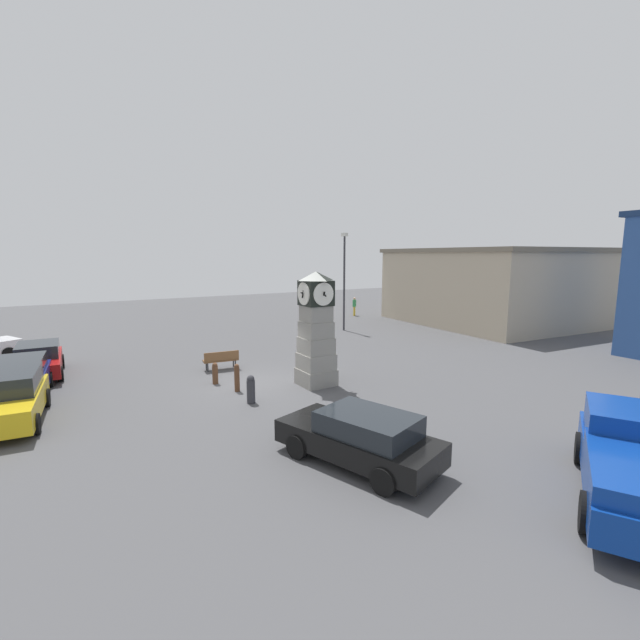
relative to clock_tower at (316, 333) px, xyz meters
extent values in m
plane|color=#4C4C4F|center=(-1.41, -2.15, -2.19)|extent=(77.09, 77.09, 0.00)
cube|color=gray|center=(0.00, 0.00, -1.86)|extent=(1.34, 1.34, 0.66)
cube|color=gray|center=(0.00, 0.00, -1.20)|extent=(1.26, 1.26, 0.66)
cube|color=gray|center=(0.00, 0.00, -0.54)|extent=(1.18, 1.18, 0.66)
cube|color=gray|center=(0.00, 0.00, 0.12)|extent=(1.10, 1.10, 0.66)
cube|color=gray|center=(0.00, 0.00, 0.78)|extent=(1.02, 1.02, 0.66)
cube|color=black|center=(0.00, 0.00, 1.62)|extent=(1.11, 1.11, 1.01)
cylinder|color=white|center=(0.00, 0.57, 1.62)|extent=(0.91, 0.04, 0.91)
cube|color=black|center=(0.00, 0.60, 1.62)|extent=(0.06, 0.11, 0.20)
cube|color=black|center=(0.00, 0.60, 1.62)|extent=(0.04, 0.34, 0.08)
cylinder|color=white|center=(0.00, -0.57, 1.62)|extent=(0.91, 0.04, 0.91)
cube|color=black|center=(0.00, -0.60, 1.62)|extent=(0.06, 0.20, 0.14)
cube|color=black|center=(0.00, -0.60, 1.62)|extent=(0.04, 0.11, 0.34)
cylinder|color=white|center=(0.57, 0.00, 1.62)|extent=(0.04, 0.91, 0.91)
cube|color=black|center=(0.60, 0.00, 1.62)|extent=(0.13, 0.06, 0.20)
cube|color=black|center=(0.60, 0.00, 1.62)|extent=(0.32, 0.04, 0.19)
cylinder|color=white|center=(-0.57, 0.00, 1.62)|extent=(0.04, 0.91, 0.91)
cube|color=black|center=(-0.60, 0.00, 1.62)|extent=(0.21, 0.06, 0.05)
cube|color=black|center=(-0.60, 0.00, 1.62)|extent=(0.20, 0.04, 0.32)
pyramid|color=black|center=(0.00, 0.00, 2.30)|extent=(1.16, 1.16, 0.36)
cylinder|color=brown|center=(-2.28, -3.54, -1.81)|extent=(0.24, 0.24, 0.77)
sphere|color=brown|center=(-2.28, -3.54, -1.39)|extent=(0.21, 0.21, 0.21)
cylinder|color=brown|center=(-0.86, -3.12, -1.70)|extent=(0.21, 0.21, 0.99)
sphere|color=brown|center=(-0.86, -3.12, -1.18)|extent=(0.19, 0.19, 0.19)
cylinder|color=#333338|center=(0.69, -3.18, -1.76)|extent=(0.30, 0.30, 0.86)
sphere|color=#333338|center=(0.69, -3.18, -1.29)|extent=(0.27, 0.27, 0.27)
cube|color=#A51111|center=(-7.41, -9.82, -1.61)|extent=(4.17, 1.84, 0.62)
cube|color=#1E2328|center=(-7.72, -9.81, -1.03)|extent=(2.31, 1.65, 0.55)
cylinder|color=black|center=(-6.11, -9.03, -1.87)|extent=(0.65, 0.24, 0.64)
cylinder|color=black|center=(-6.16, -10.68, -1.87)|extent=(0.65, 0.24, 0.64)
cylinder|color=black|center=(-8.67, -8.97, -1.87)|extent=(0.65, 0.24, 0.64)
cylinder|color=black|center=(-8.71, -10.61, -1.87)|extent=(0.65, 0.24, 0.64)
cube|color=navy|center=(-4.21, -10.35, -1.56)|extent=(4.12, 2.07, 0.72)
cube|color=#1E2328|center=(-4.51, -10.33, -0.95)|extent=(2.31, 1.79, 0.51)
cylinder|color=black|center=(-2.91, -9.60, -1.87)|extent=(0.65, 0.27, 0.64)
cylinder|color=black|center=(-5.38, -9.42, -1.87)|extent=(0.65, 0.27, 0.64)
cube|color=gold|center=(-1.52, -10.45, -1.56)|extent=(4.45, 2.11, 0.72)
cube|color=#1E2328|center=(-1.84, -10.42, -0.89)|extent=(2.50, 1.81, 0.63)
cylinder|color=black|center=(-0.11, -9.73, -1.87)|extent=(0.66, 0.27, 0.64)
cylinder|color=black|center=(-2.78, -9.51, -1.87)|extent=(0.66, 0.27, 0.64)
cube|color=black|center=(6.34, -2.58, -1.62)|extent=(4.64, 3.00, 0.60)
cube|color=#1E2328|center=(6.65, -2.48, -1.06)|extent=(2.75, 2.27, 0.53)
cylinder|color=black|center=(5.33, -3.79, -1.87)|extent=(0.68, 0.41, 0.64)
cylinder|color=black|center=(4.81, -2.19, -1.87)|extent=(0.68, 0.41, 0.64)
cylinder|color=black|center=(7.87, -2.97, -1.87)|extent=(0.68, 0.41, 0.64)
cylinder|color=black|center=(7.35, -1.37, -1.87)|extent=(0.68, 0.41, 0.64)
cylinder|color=black|center=(-11.97, -11.28, -1.87)|extent=(0.49, 0.67, 0.64)
cube|color=navy|center=(10.99, 1.38, -1.49)|extent=(4.33, 5.63, 0.70)
cube|color=navy|center=(10.54, 2.20, -0.74)|extent=(2.56, 2.55, 0.80)
cylinder|color=black|center=(9.39, 2.32, -1.79)|extent=(0.63, 0.84, 0.80)
cylinder|color=black|center=(10.95, -0.48, -1.79)|extent=(0.63, 0.84, 0.80)
cube|color=brown|center=(-4.37, -2.59, -1.74)|extent=(0.69, 1.65, 0.08)
cube|color=brown|center=(-4.12, -2.62, -1.49)|extent=(0.25, 1.60, 0.40)
cylinder|color=#262628|center=(-4.49, -1.94, -1.97)|extent=(0.06, 0.06, 0.45)
cylinder|color=#262628|center=(-4.64, -3.21, -1.97)|extent=(0.06, 0.06, 0.45)
cylinder|color=#262628|center=(-4.10, -1.98, -1.97)|extent=(0.06, 0.06, 0.45)
cylinder|color=#262628|center=(-4.25, -3.25, -1.97)|extent=(0.06, 0.06, 0.45)
cylinder|color=gold|center=(-15.76, 13.49, -1.79)|extent=(0.14, 0.14, 0.80)
cylinder|color=gold|center=(-15.62, 13.34, -1.79)|extent=(0.14, 0.14, 0.80)
cube|color=#338C4C|center=(-15.69, 13.41, -1.09)|extent=(0.45, 0.46, 0.60)
sphere|color=tan|center=(-15.69, 13.41, -0.68)|extent=(0.22, 0.22, 0.22)
cylinder|color=#333338|center=(-10.05, 8.37, 1.11)|extent=(0.14, 0.14, 6.60)
cube|color=silver|center=(-10.05, 8.37, 4.53)|extent=(0.50, 0.24, 0.24)
cube|color=#B7A88E|center=(-7.02, 20.43, 0.57)|extent=(14.12, 12.84, 5.53)
cube|color=#6E6455|center=(-7.02, 20.43, 3.49)|extent=(14.55, 13.22, 0.30)
camera|label=1|loc=(14.70, -8.85, 3.13)|focal=24.00mm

